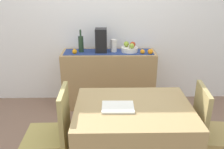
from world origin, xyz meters
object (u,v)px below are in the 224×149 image
ceramic_vase (114,46)px  open_book (118,107)px  coffee_maker (101,41)px  dining_table (132,141)px  wine_bottle (81,44)px  chair_by_corner (213,149)px  fruit_bowl (129,49)px  sideboard_console (109,79)px

ceramic_vase → open_book: (0.00, -1.43, -0.18)m
coffee_maker → dining_table: 1.57m
wine_bottle → dining_table: bearing=-66.7°
ceramic_vase → open_book: ceramic_vase is taller
open_book → chair_by_corner: size_ratio=0.31×
fruit_bowl → chair_by_corner: 1.68m
sideboard_console → fruit_bowl: bearing=0.0°
fruit_bowl → wine_bottle: wine_bottle is taller
fruit_bowl → sideboard_console: bearing=180.0°
ceramic_vase → coffee_maker: bearing=180.0°
coffee_maker → ceramic_vase: coffee_maker is taller
chair_by_corner → sideboard_console: bearing=125.6°
fruit_bowl → coffee_maker: (-0.40, 0.00, 0.13)m
open_book → wine_bottle: bearing=108.9°
sideboard_console → wine_bottle: 0.67m
wine_bottle → open_book: (0.46, -1.43, -0.21)m
fruit_bowl → dining_table: fruit_bowl is taller
fruit_bowl → dining_table: bearing=-93.3°
sideboard_console → open_book: 1.47m
wine_bottle → dining_table: wine_bottle is taller
chair_by_corner → ceramic_vase: bearing=123.6°
sideboard_console → ceramic_vase: 0.51m
wine_bottle → coffee_maker: 0.29m
open_book → chair_by_corner: 1.05m
coffee_maker → open_book: 1.46m
ceramic_vase → open_book: 1.44m
open_book → dining_table: bearing=11.7°
fruit_bowl → coffee_maker: coffee_maker is taller
ceramic_vase → open_book: bearing=-89.9°
dining_table → open_book: bearing=-169.2°
coffee_maker → chair_by_corner: coffee_maker is taller
sideboard_console → coffee_maker: coffee_maker is taller
chair_by_corner → open_book: bearing=-178.2°
coffee_maker → sideboard_console: bearing=0.0°
wine_bottle → open_book: bearing=-72.1°
coffee_maker → chair_by_corner: 1.93m
coffee_maker → chair_by_corner: size_ratio=0.37×
dining_table → fruit_bowl: bearing=86.7°
coffee_maker → chair_by_corner: (1.11, -1.40, -0.74)m
ceramic_vase → wine_bottle: bearing=-180.0°
sideboard_console → chair_by_corner: bearing=-54.4°
ceramic_vase → fruit_bowl: bearing=0.0°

